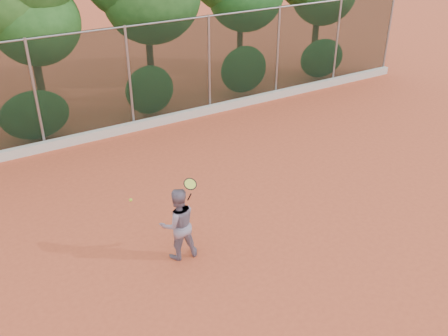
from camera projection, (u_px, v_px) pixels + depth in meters
ground at (246, 231)px, 11.91m from camera, size 80.00×80.00×0.00m
concrete_curb at (136, 126)px, 16.96m from camera, size 24.00×0.20×0.30m
tennis_player at (178, 224)px, 10.71m from camera, size 0.90×0.75×1.69m
chainlink_fence at (129, 76)px, 16.27m from camera, size 24.09×0.09×3.50m
tennis_racket at (190, 186)px, 10.33m from camera, size 0.29×0.28×0.57m
tennis_ball_in_flight at (131, 200)px, 10.39m from camera, size 0.07×0.07×0.07m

